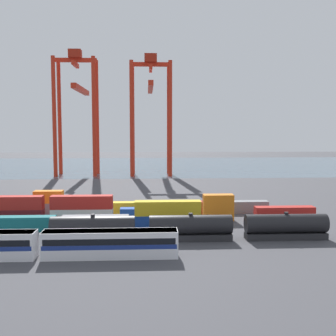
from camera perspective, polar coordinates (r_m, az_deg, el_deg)
The scene contains 23 objects.
ground_plane at distance 117.97m, azimuth -1.19°, elevation -3.54°, with size 420.00×420.00×0.00m, color #424247.
harbour_water at distance 208.05m, azimuth -1.95°, elevation 0.35°, with size 400.00×110.00×0.01m, color #475B6B.
passenger_train at distance 62.41m, azimuth -17.28°, elevation -9.87°, with size 39.33×3.14×3.90m.
freight_tank_row at distance 69.06m, azimuth 3.12°, elevation -8.12°, with size 45.46×3.09×4.55m.
shipping_container_1 at distance 79.98m, azimuth -19.44°, elevation -7.20°, with size 12.10×2.44×2.60m, color #146066.
shipping_container_2 at distance 77.29m, azimuth -9.94°, elevation -7.40°, with size 12.10×2.44×2.60m, color slate.
shipping_container_3 at distance 76.80m, azimuth -0.03°, elevation -7.40°, with size 12.10×2.44×2.60m, color #1C4299.
shipping_container_4 at distance 76.27m, azimuth -0.03°, elevation -5.50°, with size 12.10×2.44×2.60m, color gold.
shipping_container_5 at distance 87.57m, azimuth -20.57°, elevation -6.16°, with size 12.10×2.44×2.60m, color maroon.
shipping_container_6 at distance 87.10m, azimuth -20.63°, elevation -4.48°, with size 12.10×2.44×2.60m, color #AD211C.
shipping_container_7 at distance 84.46m, azimuth -11.70°, elevation -6.34°, with size 12.10×2.44×2.60m, color silver.
shipping_container_8 at distance 83.98m, azimuth -11.74°, elevation -4.60°, with size 12.10×2.44×2.60m, color #AD211C.
shipping_container_9 at distance 83.48m, azimuth -2.39°, elevation -6.37°, with size 12.10×2.44×2.60m, color #1C4299.
shipping_container_10 at distance 84.69m, azimuth 6.89°, elevation -6.23°, with size 6.04×2.44×2.60m, color orange.
shipping_container_11 at distance 84.20m, azimuth 6.91°, elevation -4.50°, with size 6.04×2.44×2.60m, color orange.
shipping_container_12 at distance 88.00m, azimuth 15.68°, elevation -5.96°, with size 12.10×2.44×2.60m, color #AD211C.
shipping_container_15 at distance 92.67m, azimuth -16.02°, elevation -5.40°, with size 6.04×2.44×2.60m, color slate.
shipping_container_16 at distance 92.22m, azimuth -16.06°, elevation -3.81°, with size 6.04×2.44×2.60m, color orange.
shipping_container_17 at distance 90.55m, azimuth -7.46°, elevation -5.48°, with size 12.10×2.44×2.60m, color gold.
shipping_container_18 at distance 90.50m, azimuth 1.30°, elevation -5.44°, with size 12.10×2.44×2.60m, color #AD211C.
shipping_container_19 at distance 92.53m, azimuth 9.87°, elevation -5.28°, with size 12.10×2.44×2.60m, color slate.
gantry_crane_west at distance 170.49m, azimuth -12.35°, elevation 8.96°, with size 16.56×36.66×48.75m.
gantry_crane_central at distance 168.52m, azimuth -2.38°, elevation 9.05°, with size 16.32×38.32×47.35m.
Camera 1 is at (-3.50, -76.48, 18.32)m, focal length 44.44 mm.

